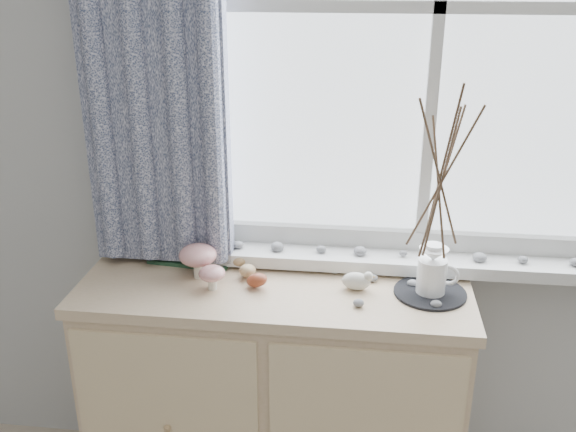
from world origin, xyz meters
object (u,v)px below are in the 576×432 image
object	(u,v)px
toadstool_cluster	(201,260)
twig_pitcher	(441,174)
sideboard	(275,400)
botanical_book	(187,235)

from	to	relation	value
toadstool_cluster	twig_pitcher	world-z (taller)	twig_pitcher
toadstool_cluster	sideboard	bearing A→B (deg)	-2.39
sideboard	twig_pitcher	xyz separation A→B (m)	(0.47, 0.01, 0.80)
botanical_book	twig_pitcher	size ratio (longest dim) A/B	0.47
twig_pitcher	botanical_book	bearing A→B (deg)	-172.09
sideboard	twig_pitcher	world-z (taller)	twig_pitcher
botanical_book	twig_pitcher	bearing A→B (deg)	-0.69
toadstool_cluster	twig_pitcher	size ratio (longest dim) A/B	0.26
sideboard	toadstool_cluster	distance (m)	0.54
sideboard	botanical_book	bearing A→B (deg)	160.84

